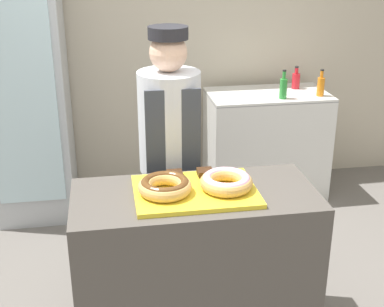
{
  "coord_description": "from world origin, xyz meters",
  "views": [
    {
      "loc": [
        -0.42,
        -2.41,
        2.1
      ],
      "look_at": [
        0.0,
        0.1,
        1.07
      ],
      "focal_mm": 50.0,
      "sensor_mm": 36.0,
      "label": 1
    }
  ],
  "objects_px": {
    "baker_person": "(170,158)",
    "bottle_orange": "(321,86)",
    "bottle_red": "(296,80)",
    "donut_chocolate_glaze": "(165,186)",
    "brownie_back_left": "(175,174)",
    "bottle_green": "(283,88)",
    "serving_tray": "(195,191)",
    "beverage_fridge": "(28,93)",
    "chest_freezer": "(265,143)",
    "brownie_back_right": "(205,172)",
    "donut_light_glaze": "(226,181)"
  },
  "relations": [
    {
      "from": "brownie_back_left",
      "to": "brownie_back_right",
      "type": "xyz_separation_m",
      "value": [
        0.16,
        0.0,
        0.0
      ]
    },
    {
      "from": "brownie_back_left",
      "to": "serving_tray",
      "type": "bearing_deg",
      "value": -63.38
    },
    {
      "from": "brownie_back_left",
      "to": "bottle_red",
      "type": "height_order",
      "value": "bottle_red"
    },
    {
      "from": "beverage_fridge",
      "to": "baker_person",
      "type": "bearing_deg",
      "value": -51.03
    },
    {
      "from": "serving_tray",
      "to": "baker_person",
      "type": "bearing_deg",
      "value": 95.96
    },
    {
      "from": "donut_chocolate_glaze",
      "to": "beverage_fridge",
      "type": "bearing_deg",
      "value": 116.02
    },
    {
      "from": "baker_person",
      "to": "bottle_red",
      "type": "height_order",
      "value": "baker_person"
    },
    {
      "from": "donut_chocolate_glaze",
      "to": "brownie_back_left",
      "type": "bearing_deg",
      "value": 67.9
    },
    {
      "from": "brownie_back_right",
      "to": "bottle_green",
      "type": "bearing_deg",
      "value": 57.16
    },
    {
      "from": "chest_freezer",
      "to": "bottle_red",
      "type": "xyz_separation_m",
      "value": [
        0.27,
        0.1,
        0.52
      ]
    },
    {
      "from": "brownie_back_left",
      "to": "beverage_fridge",
      "type": "bearing_deg",
      "value": 120.64
    },
    {
      "from": "baker_person",
      "to": "beverage_fridge",
      "type": "xyz_separation_m",
      "value": [
        -0.95,
        1.18,
        0.12
      ]
    },
    {
      "from": "brownie_back_left",
      "to": "bottle_green",
      "type": "bearing_deg",
      "value": 52.65
    },
    {
      "from": "brownie_back_right",
      "to": "beverage_fridge",
      "type": "height_order",
      "value": "beverage_fridge"
    },
    {
      "from": "bottle_orange",
      "to": "bottle_red",
      "type": "xyz_separation_m",
      "value": [
        -0.12,
        0.25,
        -0.01
      ]
    },
    {
      "from": "brownie_back_left",
      "to": "bottle_green",
      "type": "height_order",
      "value": "bottle_green"
    },
    {
      "from": "chest_freezer",
      "to": "bottle_orange",
      "type": "distance_m",
      "value": 0.68
    },
    {
      "from": "donut_light_glaze",
      "to": "bottle_orange",
      "type": "distance_m",
      "value": 1.98
    },
    {
      "from": "donut_chocolate_glaze",
      "to": "bottle_red",
      "type": "xyz_separation_m",
      "value": [
        1.35,
        1.86,
        0.02
      ]
    },
    {
      "from": "brownie_back_left",
      "to": "baker_person",
      "type": "xyz_separation_m",
      "value": [
        0.02,
        0.39,
        -0.06
      ]
    },
    {
      "from": "brownie_back_right",
      "to": "beverage_fridge",
      "type": "relative_size",
      "value": 0.04
    },
    {
      "from": "brownie_back_right",
      "to": "donut_light_glaze",
      "type": "bearing_deg",
      "value": -67.9
    },
    {
      "from": "donut_chocolate_glaze",
      "to": "brownie_back_left",
      "type": "height_order",
      "value": "donut_chocolate_glaze"
    },
    {
      "from": "donut_light_glaze",
      "to": "bottle_red",
      "type": "bearing_deg",
      "value": 60.92
    },
    {
      "from": "donut_light_glaze",
      "to": "beverage_fridge",
      "type": "relative_size",
      "value": 0.14
    },
    {
      "from": "bottle_red",
      "to": "donut_light_glaze",
      "type": "bearing_deg",
      "value": -119.08
    },
    {
      "from": "chest_freezer",
      "to": "bottle_orange",
      "type": "height_order",
      "value": "bottle_orange"
    },
    {
      "from": "baker_person",
      "to": "brownie_back_left",
      "type": "bearing_deg",
      "value": -93.58
    },
    {
      "from": "baker_person",
      "to": "beverage_fridge",
      "type": "bearing_deg",
      "value": 128.97
    },
    {
      "from": "serving_tray",
      "to": "beverage_fridge",
      "type": "distance_m",
      "value": 2.0
    },
    {
      "from": "brownie_back_left",
      "to": "chest_freezer",
      "type": "xyz_separation_m",
      "value": [
        1.0,
        1.57,
        -0.48
      ]
    },
    {
      "from": "serving_tray",
      "to": "beverage_fridge",
      "type": "relative_size",
      "value": 0.31
    },
    {
      "from": "bottle_green",
      "to": "bottle_orange",
      "type": "height_order",
      "value": "bottle_green"
    },
    {
      "from": "baker_person",
      "to": "bottle_red",
      "type": "relative_size",
      "value": 8.59
    },
    {
      "from": "serving_tray",
      "to": "chest_freezer",
      "type": "relative_size",
      "value": 0.62
    },
    {
      "from": "baker_person",
      "to": "chest_freezer",
      "type": "distance_m",
      "value": 1.59
    },
    {
      "from": "serving_tray",
      "to": "beverage_fridge",
      "type": "height_order",
      "value": "beverage_fridge"
    },
    {
      "from": "brownie_back_right",
      "to": "donut_chocolate_glaze",
      "type": "bearing_deg",
      "value": -142.57
    },
    {
      "from": "baker_person",
      "to": "bottle_orange",
      "type": "bearing_deg",
      "value": 37.05
    },
    {
      "from": "chest_freezer",
      "to": "bottle_orange",
      "type": "bearing_deg",
      "value": -21.1
    },
    {
      "from": "baker_person",
      "to": "beverage_fridge",
      "type": "height_order",
      "value": "beverage_fridge"
    },
    {
      "from": "serving_tray",
      "to": "chest_freezer",
      "type": "height_order",
      "value": "serving_tray"
    },
    {
      "from": "donut_light_glaze",
      "to": "bottle_orange",
      "type": "height_order",
      "value": "bottle_orange"
    },
    {
      "from": "serving_tray",
      "to": "donut_light_glaze",
      "type": "relative_size",
      "value": 2.3
    },
    {
      "from": "serving_tray",
      "to": "bottle_green",
      "type": "relative_size",
      "value": 2.66
    },
    {
      "from": "donut_chocolate_glaze",
      "to": "bottle_red",
      "type": "height_order",
      "value": "bottle_red"
    },
    {
      "from": "donut_chocolate_glaze",
      "to": "baker_person",
      "type": "height_order",
      "value": "baker_person"
    },
    {
      "from": "donut_chocolate_glaze",
      "to": "donut_light_glaze",
      "type": "xyz_separation_m",
      "value": [
        0.31,
        0.0,
        0.0
      ]
    },
    {
      "from": "serving_tray",
      "to": "baker_person",
      "type": "height_order",
      "value": "baker_person"
    },
    {
      "from": "donut_chocolate_glaze",
      "to": "brownie_back_right",
      "type": "distance_m",
      "value": 0.3
    }
  ]
}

